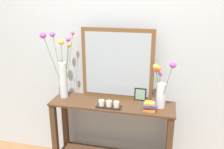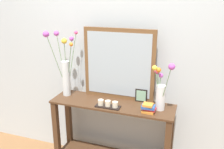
# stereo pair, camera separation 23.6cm
# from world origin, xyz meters

# --- Properties ---
(wall_back) EXTENTS (6.40, 0.08, 2.70)m
(wall_back) POSITION_xyz_m (0.00, 0.30, 1.35)
(wall_back) COLOR #B2BCC1
(wall_back) RESTS_ON ground
(console_table) EXTENTS (1.25, 0.35, 0.84)m
(console_table) POSITION_xyz_m (0.00, 0.00, 0.50)
(console_table) COLOR #472D1C
(console_table) RESTS_ON ground
(mirror_leaning) EXTENTS (0.74, 0.03, 0.73)m
(mirror_leaning) POSITION_xyz_m (0.02, 0.14, 1.21)
(mirror_leaning) COLOR brown
(mirror_leaning) RESTS_ON console_table
(tall_vase_left) EXTENTS (0.27, 0.26, 0.71)m
(tall_vase_left) POSITION_xyz_m (-0.54, 0.04, 1.14)
(tall_vase_left) COLOR silver
(tall_vase_left) RESTS_ON console_table
(vase_right) EXTENTS (0.20, 0.23, 0.49)m
(vase_right) POSITION_xyz_m (0.47, 0.02, 1.03)
(vase_right) COLOR silver
(vase_right) RESTS_ON console_table
(candle_tray) EXTENTS (0.24, 0.09, 0.07)m
(candle_tray) POSITION_xyz_m (-0.01, -0.10, 0.87)
(candle_tray) COLOR black
(candle_tray) RESTS_ON console_table
(picture_frame_small) EXTENTS (0.12, 0.01, 0.13)m
(picture_frame_small) POSITION_xyz_m (0.27, 0.13, 0.91)
(picture_frame_small) COLOR black
(picture_frame_small) RESTS_ON console_table
(book_stack) EXTENTS (0.13, 0.10, 0.09)m
(book_stack) POSITION_xyz_m (0.38, -0.08, 0.89)
(book_stack) COLOR orange
(book_stack) RESTS_ON console_table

